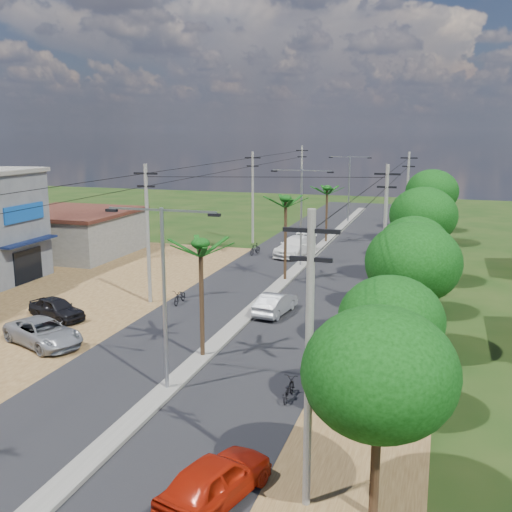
{
  "coord_description": "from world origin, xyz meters",
  "views": [
    {
      "loc": [
        10.89,
        -21.85,
        11.12
      ],
      "look_at": [
        -0.56,
        14.6,
        3.0
      ],
      "focal_mm": 42.0,
      "sensor_mm": 36.0,
      "label": 1
    }
  ],
  "objects_px": {
    "car_silver_mid": "(275,304)",
    "moto_rider_east": "(288,390)",
    "car_red_near": "(215,480)",
    "car_parked_dark": "(57,309)",
    "car_parked_silver": "(44,333)",
    "car_white_far": "(295,247)"
  },
  "relations": [
    {
      "from": "car_white_far",
      "to": "car_parked_silver",
      "type": "bearing_deg",
      "value": -95.74
    },
    {
      "from": "car_parked_silver",
      "to": "car_white_far",
      "type": "bearing_deg",
      "value": 7.35
    },
    {
      "from": "car_parked_dark",
      "to": "car_silver_mid",
      "type": "bearing_deg",
      "value": -50.06
    },
    {
      "from": "car_white_far",
      "to": "car_parked_dark",
      "type": "bearing_deg",
      "value": -102.83
    },
    {
      "from": "car_silver_mid",
      "to": "moto_rider_east",
      "type": "relative_size",
      "value": 2.43
    },
    {
      "from": "car_red_near",
      "to": "car_parked_silver",
      "type": "xyz_separation_m",
      "value": [
        -13.46,
        9.88,
        -0.06
      ]
    },
    {
      "from": "car_white_far",
      "to": "moto_rider_east",
      "type": "bearing_deg",
      "value": -67.25
    },
    {
      "from": "car_red_near",
      "to": "car_silver_mid",
      "type": "distance_m",
      "value": 18.99
    },
    {
      "from": "car_parked_dark",
      "to": "car_red_near",
      "type": "bearing_deg",
      "value": -113.81
    },
    {
      "from": "car_red_near",
      "to": "car_silver_mid",
      "type": "height_order",
      "value": "car_red_near"
    },
    {
      "from": "car_white_far",
      "to": "car_parked_silver",
      "type": "xyz_separation_m",
      "value": [
        -7.12,
        -26.09,
        -0.15
      ]
    },
    {
      "from": "car_silver_mid",
      "to": "car_parked_silver",
      "type": "relative_size",
      "value": 0.83
    },
    {
      "from": "car_silver_mid",
      "to": "car_white_far",
      "type": "distance_m",
      "value": 17.54
    },
    {
      "from": "car_silver_mid",
      "to": "car_white_far",
      "type": "xyz_separation_m",
      "value": [
        -3.0,
        17.28,
        0.15
      ]
    },
    {
      "from": "car_white_far",
      "to": "car_silver_mid",
      "type": "bearing_deg",
      "value": -70.63
    },
    {
      "from": "car_silver_mid",
      "to": "moto_rider_east",
      "type": "xyz_separation_m",
      "value": [
        3.7,
        -11.2,
        -0.23
      ]
    },
    {
      "from": "car_parked_silver",
      "to": "car_parked_dark",
      "type": "bearing_deg",
      "value": 49.63
    },
    {
      "from": "car_silver_mid",
      "to": "car_parked_silver",
      "type": "height_order",
      "value": "car_parked_silver"
    },
    {
      "from": "car_parked_silver",
      "to": "car_red_near",
      "type": "bearing_deg",
      "value": -103.68
    },
    {
      "from": "car_silver_mid",
      "to": "moto_rider_east",
      "type": "bearing_deg",
      "value": 115.37
    },
    {
      "from": "car_silver_mid",
      "to": "car_parked_dark",
      "type": "bearing_deg",
      "value": 29.09
    },
    {
      "from": "car_parked_silver",
      "to": "car_parked_dark",
      "type": "relative_size",
      "value": 1.26
    }
  ]
}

